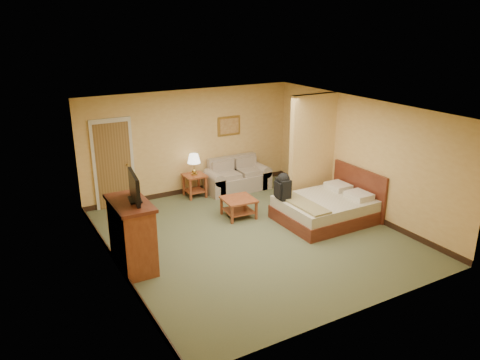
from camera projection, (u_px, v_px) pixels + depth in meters
floor at (253, 236)px, 9.50m from camera, size 6.00×6.00×0.00m
ceiling at (254, 109)px, 8.65m from camera, size 6.00×6.00×0.00m
back_wall at (191, 142)px, 11.54m from camera, size 5.50×0.02×2.60m
left_wall at (113, 201)px, 7.79m from camera, size 0.02×6.00×2.60m
right_wall at (360, 156)px, 10.36m from camera, size 0.02×6.00×2.60m
partition at (312, 150)px, 10.84m from camera, size 1.20×0.15×2.60m
door at (114, 164)px, 10.69m from camera, size 0.94×0.16×2.10m
baseboard at (193, 189)px, 11.94m from camera, size 5.50×0.02×0.12m
loveseat at (237, 180)px, 12.02m from camera, size 1.65×0.77×0.84m
side_table at (195, 182)px, 11.52m from camera, size 0.52×0.52×0.57m
table_lamp at (194, 159)px, 11.32m from camera, size 0.32×0.32×0.52m
coffee_table at (239, 204)px, 10.34m from camera, size 0.72×0.72×0.43m
wall_picture at (229, 126)px, 11.92m from camera, size 0.64×0.04×0.49m
dresser at (132, 235)px, 8.12m from camera, size 0.61×1.17×1.25m
tv at (134, 188)px, 7.89m from camera, size 0.25×0.80×0.49m
bed at (327, 208)px, 10.17m from camera, size 1.95×1.63×1.05m
backpack at (283, 185)px, 9.96m from camera, size 0.27×0.35×0.58m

